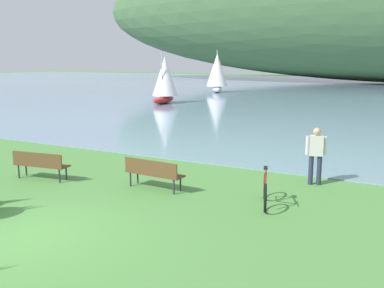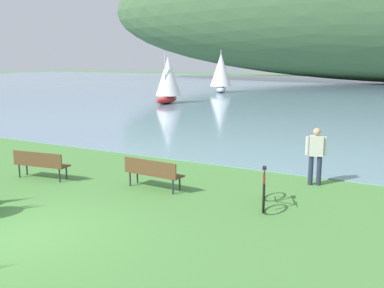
% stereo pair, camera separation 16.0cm
% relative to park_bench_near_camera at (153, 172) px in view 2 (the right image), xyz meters
% --- Properties ---
extents(ground_plane, '(200.00, 200.00, 0.00)m').
position_rel_park_bench_near_camera_xyz_m(ground_plane, '(-0.57, -4.21, -0.52)').
color(ground_plane, '#518E42').
extents(bay_water, '(180.00, 80.00, 0.04)m').
position_rel_park_bench_near_camera_xyz_m(bay_water, '(-0.57, 43.51, -0.50)').
color(bay_water, '#7A99B2').
rests_on(bay_water, ground).
extents(park_bench_near_camera, '(1.82, 0.58, 0.88)m').
position_rel_park_bench_near_camera_xyz_m(park_bench_near_camera, '(0.00, 0.00, 0.00)').
color(park_bench_near_camera, brown).
rests_on(park_bench_near_camera, ground).
extents(park_bench_further_along, '(1.85, 0.73, 0.88)m').
position_rel_park_bench_near_camera_xyz_m(park_bench_further_along, '(-3.65, -0.78, 0.00)').
color(park_bench_further_along, brown).
rests_on(park_bench_further_along, ground).
extents(bicycle_leaning_near_bench, '(0.65, 1.69, 1.01)m').
position_rel_park_bench_near_camera_xyz_m(bicycle_leaning_near_bench, '(3.28, 0.17, -0.12)').
color(bicycle_leaning_near_bench, black).
rests_on(bicycle_leaning_near_bench, ground).
extents(person_at_shoreline, '(0.58, 0.33, 1.71)m').
position_rel_park_bench_near_camera_xyz_m(person_at_shoreline, '(3.95, 2.70, 0.46)').
color(person_at_shoreline, '#282D47').
rests_on(person_at_shoreline, ground).
extents(sailboat_nearest_to_shore, '(2.38, 3.65, 4.17)m').
position_rel_park_bench_near_camera_xyz_m(sailboat_nearest_to_shore, '(-12.77, 21.28, 1.48)').
color(sailboat_nearest_to_shore, '#B22323').
rests_on(sailboat_nearest_to_shore, bay_water).
extents(sailboat_toward_hillside, '(3.10, 3.99, 4.59)m').
position_rel_park_bench_near_camera_xyz_m(sailboat_toward_hillside, '(-14.10, 34.30, 1.68)').
color(sailboat_toward_hillside, white).
rests_on(sailboat_toward_hillside, bay_water).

